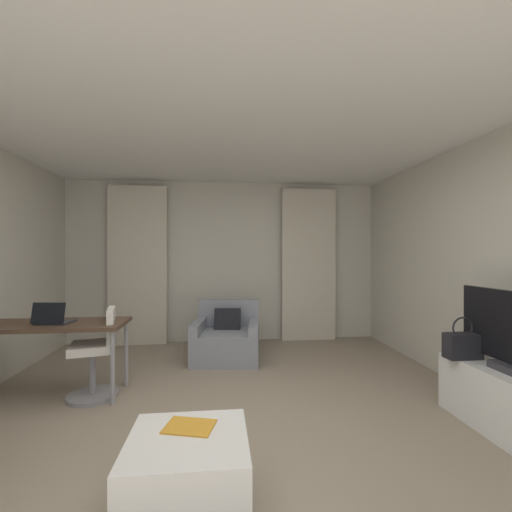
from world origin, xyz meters
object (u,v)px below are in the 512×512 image
at_px(coffee_table, 188,474).
at_px(magazine_open, 190,426).
at_px(handbag_primary, 463,345).
at_px(armchair, 227,340).
at_px(laptop, 53,319).
at_px(desk, 49,329).
at_px(desk_chair, 97,358).

xyz_separation_m(coffee_table, magazine_open, (0.00, 0.11, 0.21)).
bearing_deg(handbag_primary, coffee_table, -159.16).
distance_m(coffee_table, magazine_open, 0.24).
relative_size(armchair, laptop, 2.73).
relative_size(armchair, desk, 0.66).
bearing_deg(desk, magazine_open, -45.82).
height_order(laptop, handbag_primary, laptop).
bearing_deg(laptop, magazine_open, -46.18).
bearing_deg(armchair, desk, -148.92).
distance_m(coffee_table, handbag_primary, 2.51).
height_order(desk_chair, magazine_open, desk_chair).
distance_m(desk_chair, coffee_table, 1.94).
relative_size(armchair, coffee_table, 1.46).
height_order(laptop, magazine_open, laptop).
xyz_separation_m(desk_chair, handbag_primary, (3.35, -0.75, 0.23)).
bearing_deg(armchair, magazine_open, -95.94).
relative_size(laptop, coffee_table, 0.53).
bearing_deg(coffee_table, armchair, 84.27).
xyz_separation_m(armchair, desk_chair, (-1.31, -1.11, 0.14)).
relative_size(coffee_table, magazine_open, 2.05).
height_order(magazine_open, handbag_primary, handbag_primary).
relative_size(laptop, magazine_open, 1.09).
height_order(desk_chair, coffee_table, desk_chair).
distance_m(armchair, coffee_table, 2.75).
bearing_deg(armchair, coffee_table, -95.73).
xyz_separation_m(desk_chair, laptop, (-0.41, -0.01, 0.39)).
xyz_separation_m(laptop, handbag_primary, (3.76, -0.73, -0.16)).
bearing_deg(magazine_open, armchair, 84.06).
xyz_separation_m(armchair, magazine_open, (-0.27, -2.63, 0.16)).
bearing_deg(desk_chair, desk, 175.95).
distance_m(desk_chair, handbag_primary, 3.44).
bearing_deg(coffee_table, magazine_open, 89.46).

